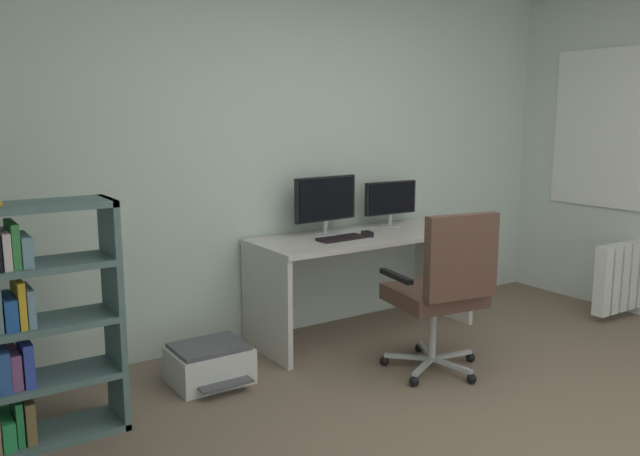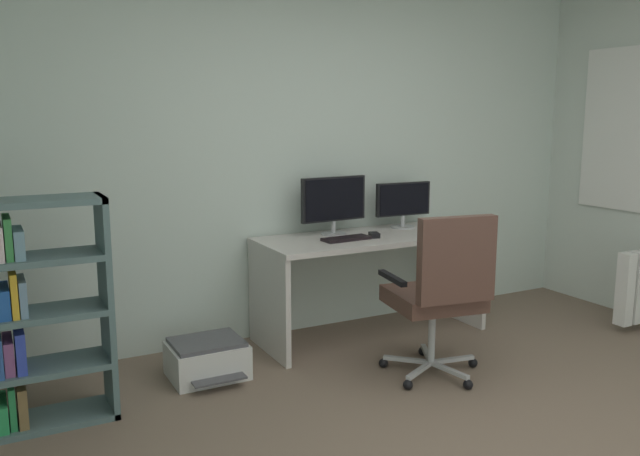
% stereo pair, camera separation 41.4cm
% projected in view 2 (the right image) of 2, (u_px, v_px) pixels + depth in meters
% --- Properties ---
extents(wall_back, '(4.98, 0.10, 2.65)m').
position_uv_depth(wall_back, '(299.00, 151.00, 4.71)').
color(wall_back, silver).
rests_on(wall_back, ground).
extents(desk, '(1.64, 0.65, 0.74)m').
position_uv_depth(desk, '(371.00, 260.00, 4.67)').
color(desk, silver).
rests_on(desk, ground).
extents(monitor_main, '(0.52, 0.18, 0.41)m').
position_uv_depth(monitor_main, '(334.00, 201.00, 4.62)').
color(monitor_main, '#B2B5B7').
rests_on(monitor_main, desk).
extents(monitor_secondary, '(0.46, 0.18, 0.34)m').
position_uv_depth(monitor_secondary, '(403.00, 201.00, 4.90)').
color(monitor_secondary, '#B2B5B7').
rests_on(monitor_secondary, desk).
extents(keyboard, '(0.35, 0.15, 0.02)m').
position_uv_depth(keyboard, '(346.00, 239.00, 4.45)').
color(keyboard, black).
rests_on(keyboard, desk).
extents(computer_mouse, '(0.09, 0.11, 0.03)m').
position_uv_depth(computer_mouse, '(374.00, 235.00, 4.55)').
color(computer_mouse, black).
rests_on(computer_mouse, desk).
extents(office_chair, '(0.64, 0.63, 1.03)m').
position_uv_depth(office_chair, '(441.00, 288.00, 3.86)').
color(office_chair, '#B7BABC').
rests_on(office_chair, ground).
extents(bookshelf, '(0.82, 0.30, 1.18)m').
position_uv_depth(bookshelf, '(5.00, 321.00, 3.23)').
color(bookshelf, slate).
rests_on(bookshelf, ground).
extents(printer, '(0.45, 0.45, 0.23)m').
position_uv_depth(printer, '(207.00, 359.00, 3.98)').
color(printer, silver).
rests_on(printer, ground).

